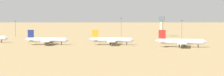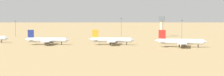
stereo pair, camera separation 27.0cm
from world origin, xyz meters
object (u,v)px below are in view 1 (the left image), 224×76
(control_tower, at_px, (161,24))
(parked_jet_red_5, at_px, (181,42))
(light_pole_west, at_px, (15,27))
(light_pole_mid, at_px, (182,29))
(parked_jet_orange_4, at_px, (112,40))
(parked_jet_navy_3, at_px, (47,40))
(light_pole_east, at_px, (121,26))

(control_tower, bearing_deg, parked_jet_red_5, -75.23)
(light_pole_west, distance_m, light_pole_mid, 165.80)
(parked_jet_orange_4, distance_m, light_pole_mid, 91.94)
(parked_jet_red_5, height_order, light_pole_west, light_pole_west)
(parked_jet_navy_3, distance_m, light_pole_mid, 130.75)
(parked_jet_orange_4, relative_size, light_pole_east, 1.94)
(light_pole_west, bearing_deg, parked_jet_navy_3, -53.53)
(control_tower, bearing_deg, light_pole_west, -166.00)
(light_pole_west, height_order, light_pole_mid, light_pole_mid)
(light_pole_mid, bearing_deg, parked_jet_navy_3, -135.36)
(control_tower, height_order, light_pole_east, control_tower)
(parked_jet_orange_4, xyz_separation_m, light_pole_west, (-121.26, 86.92, 5.25))
(parked_jet_orange_4, height_order, light_pole_mid, light_pole_mid)
(parked_jet_orange_4, relative_size, control_tower, 1.77)
(control_tower, distance_m, light_pole_east, 40.43)
(control_tower, xyz_separation_m, light_pole_east, (-40.27, -3.11, -1.74))
(parked_jet_red_5, bearing_deg, control_tower, 99.66)
(parked_jet_navy_3, height_order, control_tower, control_tower)
(parked_jet_red_5, bearing_deg, light_pole_east, 115.13)
(parked_jet_orange_4, height_order, parked_jet_red_5, parked_jet_red_5)
(parked_jet_navy_3, xyz_separation_m, parked_jet_orange_4, (48.53, 11.49, 0.05))
(parked_jet_navy_3, height_order, light_pole_east, light_pole_east)
(control_tower, relative_size, light_pole_mid, 1.15)
(parked_jet_orange_4, height_order, control_tower, control_tower)
(light_pole_mid, bearing_deg, parked_jet_red_5, -83.80)
(parked_jet_orange_4, xyz_separation_m, light_pole_mid, (44.41, 80.27, 6.10))
(control_tower, distance_m, light_pole_mid, 48.68)
(light_pole_east, bearing_deg, light_pole_mid, -30.62)
(parked_jet_orange_4, distance_m, parked_jet_red_5, 55.07)
(parked_jet_red_5, height_order, light_pole_east, light_pole_east)
(light_pole_west, relative_size, light_pole_east, 0.86)
(control_tower, bearing_deg, light_pole_mid, -59.10)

